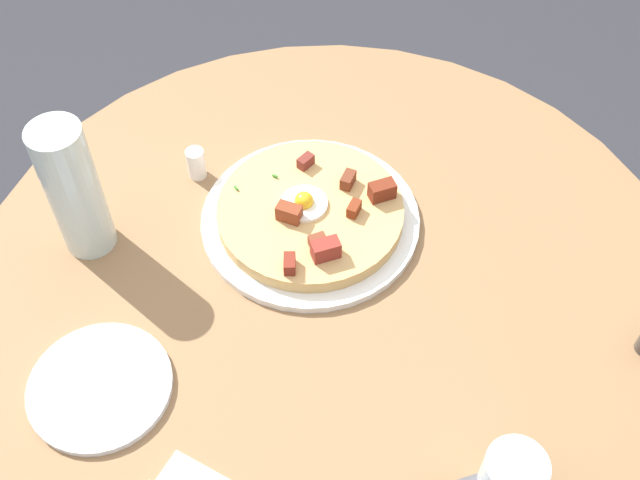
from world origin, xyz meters
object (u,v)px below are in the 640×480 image
Objects in this scene: dining_table at (329,342)px; bread_plate at (100,386)px; salt_shaker at (196,163)px; pizza_plate at (310,220)px; breakfast_pizza at (311,212)px; water_bottle at (74,190)px.

bread_plate is (-0.13, -0.31, 0.18)m from dining_table.
dining_table is 0.38m from bread_plate.
salt_shaker reaches higher than dining_table.
pizza_plate reaches higher than bread_plate.
breakfast_pizza is 0.38m from bread_plate.
bread_plate is at bearing -97.84° from breakfast_pizza.
breakfast_pizza is 0.20m from salt_shaker.
water_bottle is (-0.31, -0.15, 0.28)m from dining_table.
dining_table is 3.78× the size of breakfast_pizza.
breakfast_pizza is 1.49× the size of bread_plate.
breakfast_pizza is at bearing 42.24° from water_bottle.
breakfast_pizza is (0.00, -0.00, 0.02)m from pizza_plate.
breakfast_pizza is 0.33m from water_bottle.
water_bottle is (-0.18, 0.16, 0.10)m from bread_plate.
water_bottle is 4.31× the size of salt_shaker.
pizza_plate is at bearing 142.57° from dining_table.
water_bottle is (-0.23, -0.21, 0.08)m from breakfast_pizza.
dining_table is at bearing 67.22° from bread_plate.
breakfast_pizza reaches higher than pizza_plate.
breakfast_pizza is 5.38× the size of salt_shaker.
bread_plate is (-0.05, -0.37, -0.00)m from pizza_plate.
bread_plate is (-0.05, -0.37, -0.02)m from breakfast_pizza.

